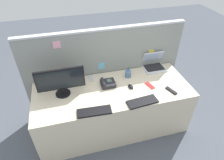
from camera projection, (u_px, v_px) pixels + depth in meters
ground_plane at (113, 124)px, 2.98m from camera, size 10.00×10.00×0.00m
desk at (113, 108)px, 2.77m from camera, size 2.06×0.80×0.70m
cubicle_divider at (105, 72)px, 2.90m from camera, size 2.29×0.07×1.37m
desktop_monitor at (61, 81)px, 2.36m from camera, size 0.59×0.19×0.37m
laptop at (153, 64)px, 2.93m from camera, size 0.32×0.28×0.25m
desk_phone at (108, 83)px, 2.60m from camera, size 0.19×0.17×0.09m
keyboard_main at (142, 102)px, 2.35m from camera, size 0.39×0.18×0.02m
keyboard_spare at (94, 111)px, 2.23m from camera, size 0.40×0.16×0.02m
computer_mouse_right_hand at (131, 87)px, 2.57m from camera, size 0.07×0.11×0.03m
pen_cup at (128, 74)px, 2.74m from camera, size 0.08×0.08×0.18m
cell_phone_silver_slab at (91, 78)px, 2.74m from camera, size 0.07×0.14×0.01m
cell_phone_red_case at (150, 86)px, 2.61m from camera, size 0.10×0.16×0.01m
tv_remote at (171, 91)px, 2.52m from camera, size 0.10×0.17×0.02m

